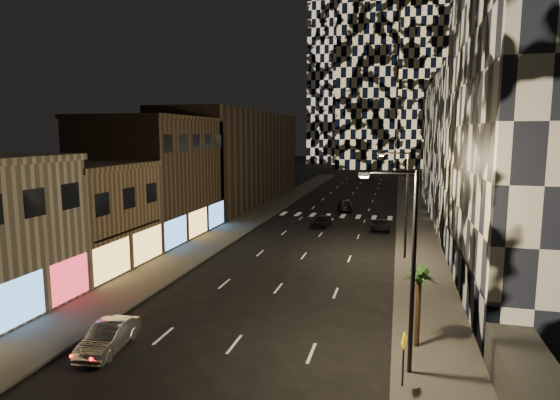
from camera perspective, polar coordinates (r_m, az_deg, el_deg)
The scene contains 19 objects.
sidewalk_left at distance 63.80m, azimuth -2.18°, elevation -1.48°, with size 4.00×120.00×0.15m, color #47443F.
sidewalk_right at distance 61.29m, azimuth 16.07°, elevation -2.18°, with size 4.00×120.00×0.15m, color #47443F.
curb_left at distance 63.24m, azimuth -0.36°, elevation -1.56°, with size 0.20×120.00×0.15m, color #4C4C47.
curb_right at distance 61.26m, azimuth 14.11°, elevation -2.12°, with size 0.20×120.00×0.15m, color #4C4C47.
retail_tan at distance 40.53m, azimuth -23.81°, elevation -2.07°, with size 10.00×10.00×8.00m, color #7F684C.
retail_brown at distance 50.59m, azimuth -15.23°, elevation 2.51°, with size 10.00×15.00×12.00m, color #463627.
retail_filler_left at distance 74.68m, azimuth -5.21°, elevation 5.24°, with size 10.00×40.00×14.00m, color #463627.
midrise_base at distance 36.29m, azimuth 21.00°, elevation -7.08°, with size 0.60×25.00×3.00m, color #383838.
plinth_right at distance 21.36m, azimuth 28.30°, elevation -19.82°, with size 2.00×8.00×2.00m, color #383838.
midrise_filler_right at distance 68.45m, azimuth 24.63°, elevation 5.96°, with size 16.00×40.00×18.00m, color #232326.
tower_center_low at distance 155.10m, azimuth 10.99°, elevation 21.68°, with size 18.00×18.00×95.00m, color black.
streetlight_near at distance 21.02m, azimuth 15.32°, elevation -6.83°, with size 2.55×0.25×9.00m.
streetlight_far at distance 40.69m, azimuth 14.87°, elevation 0.31°, with size 2.55×0.25×9.00m.
car_silver_parked at distance 25.52m, azimuth -20.20°, elevation -15.42°, with size 1.47×4.21×1.39m, color #A2A1A7.
car_dark_midlane at distance 54.12m, azimuth 5.15°, elevation -2.57°, with size 1.63×4.04×1.38m, color black.
car_dark_oncoming at distance 66.11m, azimuth 8.00°, elevation -0.62°, with size 2.10×5.16×1.50m, color black.
car_dark_rightlane at distance 53.10m, azimuth 12.17°, elevation -3.04°, with size 1.95×4.23×1.18m, color black.
ped_sign at distance 21.04m, azimuth 14.84°, elevation -17.24°, with size 0.26×0.78×2.40m.
palm_tree at distance 24.21m, azimuth 16.60°, elevation -9.41°, with size 2.09×2.05×4.09m.
Camera 1 is at (7.83, -10.33, 10.66)m, focal length 30.00 mm.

